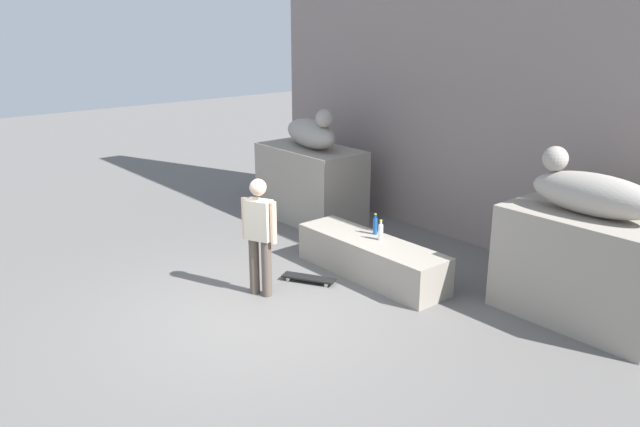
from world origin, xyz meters
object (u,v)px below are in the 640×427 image
(skater, at_px, (259,232))
(skateboard, at_px, (309,278))
(statue_reclining_left, at_px, (311,133))
(statue_reclining_right, at_px, (592,192))
(bottle_blue, at_px, (375,226))
(bottle_clear, at_px, (381,232))

(skater, height_order, skateboard, skater)
(statue_reclining_left, height_order, statue_reclining_right, same)
(bottle_blue, bearing_deg, bottle_clear, -26.91)
(statue_reclining_left, xyz_separation_m, statue_reclining_right, (5.38, 0.01, 0.00))
(skateboard, bearing_deg, statue_reclining_right, -177.49)
(statue_reclining_left, distance_m, bottle_clear, 3.09)
(statue_reclining_right, distance_m, skater, 4.27)
(statue_reclining_right, bearing_deg, bottle_blue, 14.59)
(statue_reclining_left, distance_m, skateboard, 3.38)
(statue_reclining_left, height_order, bottle_blue, statue_reclining_left)
(statue_reclining_left, relative_size, skateboard, 2.12)
(skater, bearing_deg, bottle_blue, -125.12)
(statue_reclining_left, xyz_separation_m, bottle_blue, (2.54, -0.85, -0.97))
(skater, height_order, bottle_clear, skater)
(statue_reclining_right, xyz_separation_m, skateboard, (-3.11, -1.93, -1.62))
(statue_reclining_right, relative_size, bottle_blue, 4.98)
(skater, xyz_separation_m, bottle_clear, (0.61, 1.74, -0.22))
(statue_reclining_right, bearing_deg, statue_reclining_left, -2.07)
(bottle_clear, bearing_deg, statue_reclining_left, 160.86)
(skateboard, bearing_deg, bottle_blue, -133.69)
(bottle_blue, bearing_deg, skater, -101.65)
(statue_reclining_left, bearing_deg, statue_reclining_right, 12.69)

